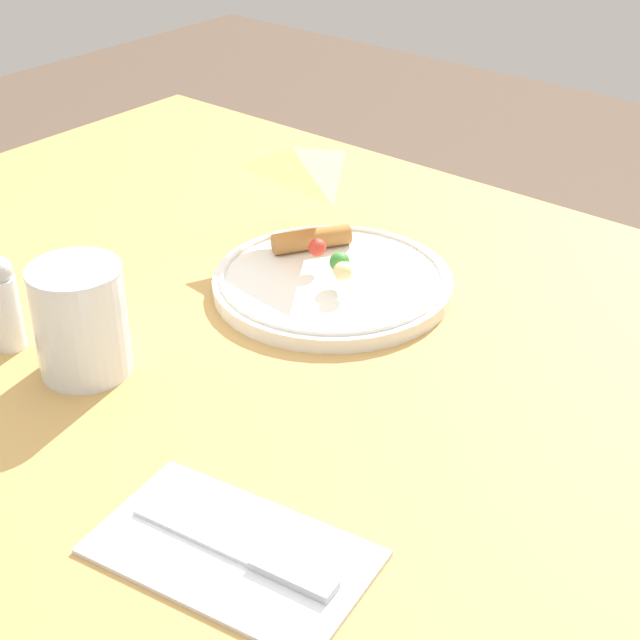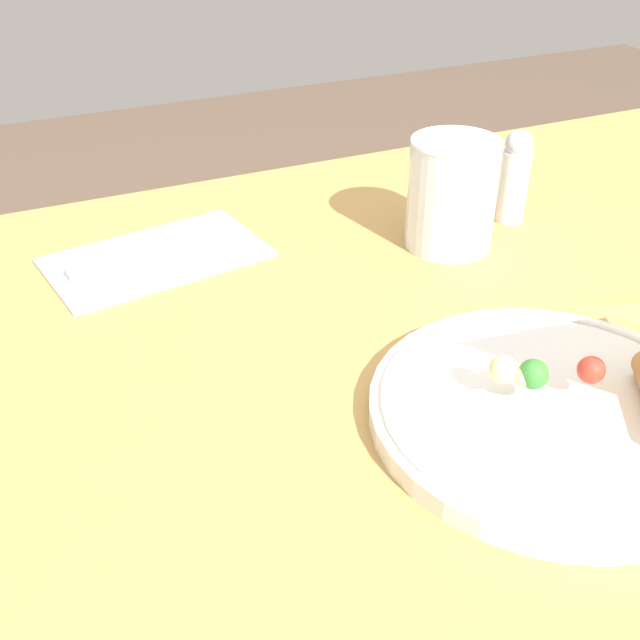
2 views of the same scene
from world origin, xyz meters
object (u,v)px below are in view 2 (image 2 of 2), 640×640
at_px(plate_pizza, 555,408).
at_px(milk_glass, 451,199).
at_px(dining_table, 495,436).
at_px(salt_shaker, 515,176).
at_px(butter_knife, 147,255).
at_px(napkin_folded, 156,257).

distance_m(plate_pizza, milk_glass, 0.29).
bearing_deg(dining_table, plate_pizza, -105.22).
xyz_separation_m(plate_pizza, milk_glass, (0.08, 0.27, 0.04)).
height_order(plate_pizza, milk_glass, milk_glass).
relative_size(plate_pizza, salt_shaker, 2.63).
xyz_separation_m(butter_knife, salt_shaker, (0.38, -0.07, 0.04)).
distance_m(dining_table, napkin_folded, 0.36).
bearing_deg(salt_shaker, butter_knife, 170.02).
bearing_deg(plate_pizza, napkin_folded, 118.72).
relative_size(napkin_folded, salt_shaker, 2.24).
bearing_deg(dining_table, napkin_folded, 128.84).
distance_m(milk_glass, butter_knife, 0.30).
height_order(dining_table, plate_pizza, plate_pizza).
bearing_deg(milk_glass, plate_pizza, -106.44).
distance_m(napkin_folded, butter_knife, 0.01).
relative_size(dining_table, plate_pizza, 4.60).
bearing_deg(butter_knife, plate_pizza, -68.46).
distance_m(milk_glass, salt_shaker, 0.09).
distance_m(plate_pizza, butter_knife, 0.42).
bearing_deg(salt_shaker, napkin_folded, 169.62).
height_order(dining_table, butter_knife, butter_knife).
xyz_separation_m(milk_glass, butter_knife, (-0.29, 0.09, -0.04)).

